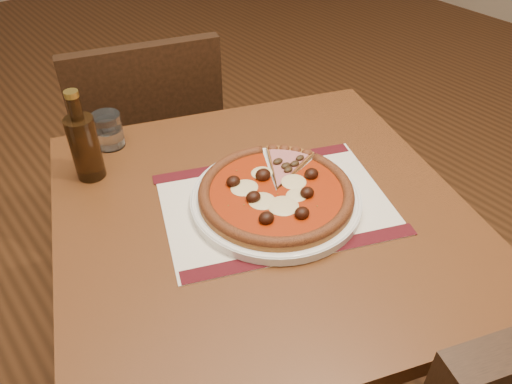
# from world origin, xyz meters

# --- Properties ---
(table) EXTENTS (1.03, 1.03, 0.75)m
(table) POSITION_xyz_m (-0.87, -1.03, 0.65)
(table) COLOR brown
(table) RESTS_ON ground
(chair_far) EXTENTS (0.53, 0.53, 0.89)m
(chair_far) POSITION_xyz_m (-0.78, -0.37, 0.51)
(chair_far) COLOR black
(chair_far) RESTS_ON ground
(placemat) EXTENTS (0.54, 0.47, 0.00)m
(placemat) POSITION_xyz_m (-0.84, -1.03, 0.75)
(placemat) COLOR silver
(placemat) RESTS_ON table
(plate) EXTENTS (0.34, 0.34, 0.02)m
(plate) POSITION_xyz_m (-0.84, -1.03, 0.76)
(plate) COLOR white
(plate) RESTS_ON placemat
(pizza) EXTENTS (0.31, 0.31, 0.04)m
(pizza) POSITION_xyz_m (-0.84, -1.03, 0.78)
(pizza) COLOR #956024
(pizza) RESTS_ON plate
(ham_slice) EXTENTS (0.14, 0.13, 0.02)m
(ham_slice) POSITION_xyz_m (-0.75, -0.96, 0.78)
(ham_slice) COLOR #956024
(ham_slice) RESTS_ON plate
(water_glass) EXTENTS (0.07, 0.07, 0.08)m
(water_glass) POSITION_xyz_m (-1.00, -0.63, 0.79)
(water_glass) COLOR white
(water_glass) RESTS_ON table
(bottle) EXTENTS (0.06, 0.06, 0.20)m
(bottle) POSITION_xyz_m (-1.08, -0.71, 0.83)
(bottle) COLOR #351F0D
(bottle) RESTS_ON table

